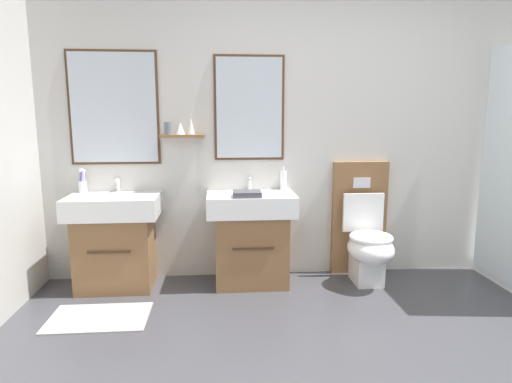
# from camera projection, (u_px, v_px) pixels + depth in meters

# --- Properties ---
(wall_back) EXTENTS (5.09, 0.27, 2.57)m
(wall_back) POSITION_uv_depth(u_px,v_px,m) (325.00, 128.00, 3.81)
(wall_back) COLOR beige
(wall_back) RESTS_ON ground
(bath_mat) EXTENTS (0.68, 0.44, 0.01)m
(bath_mat) POSITION_uv_depth(u_px,v_px,m) (99.00, 318.00, 3.06)
(bath_mat) COLOR #9E9993
(bath_mat) RESTS_ON ground
(vanity_sink_left) EXTENTS (0.72, 0.48, 0.76)m
(vanity_sink_left) POSITION_uv_depth(u_px,v_px,m) (116.00, 239.00, 3.57)
(vanity_sink_left) COLOR brown
(vanity_sink_left) RESTS_ON ground
(tap_on_left_sink) EXTENTS (0.03, 0.13, 0.11)m
(tap_on_left_sink) POSITION_uv_depth(u_px,v_px,m) (118.00, 183.00, 3.66)
(tap_on_left_sink) COLOR silver
(tap_on_left_sink) RESTS_ON vanity_sink_left
(vanity_sink_right) EXTENTS (0.72, 0.48, 0.76)m
(vanity_sink_right) POSITION_uv_depth(u_px,v_px,m) (251.00, 236.00, 3.66)
(vanity_sink_right) COLOR brown
(vanity_sink_right) RESTS_ON ground
(tap_on_right_sink) EXTENTS (0.03, 0.13, 0.11)m
(tap_on_right_sink) POSITION_uv_depth(u_px,v_px,m) (250.00, 182.00, 3.75)
(tap_on_right_sink) COLOR silver
(tap_on_right_sink) RESTS_ON vanity_sink_right
(toilet) EXTENTS (0.48, 0.62, 1.00)m
(toilet) POSITION_uv_depth(u_px,v_px,m) (365.00, 237.00, 3.74)
(toilet) COLOR brown
(toilet) RESTS_ON ground
(toothbrush_cup) EXTENTS (0.07, 0.07, 0.21)m
(toothbrush_cup) POSITION_uv_depth(u_px,v_px,m) (83.00, 185.00, 3.63)
(toothbrush_cup) COLOR silver
(toothbrush_cup) RESTS_ON vanity_sink_left
(soap_dispenser) EXTENTS (0.06, 0.06, 0.20)m
(soap_dispenser) POSITION_uv_depth(u_px,v_px,m) (283.00, 180.00, 3.77)
(soap_dispenser) COLOR white
(soap_dispenser) RESTS_ON vanity_sink_right
(folded_hand_towel) EXTENTS (0.22, 0.16, 0.04)m
(folded_hand_towel) POSITION_uv_depth(u_px,v_px,m) (247.00, 194.00, 3.45)
(folded_hand_towel) COLOR #47474C
(folded_hand_towel) RESTS_ON vanity_sink_right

